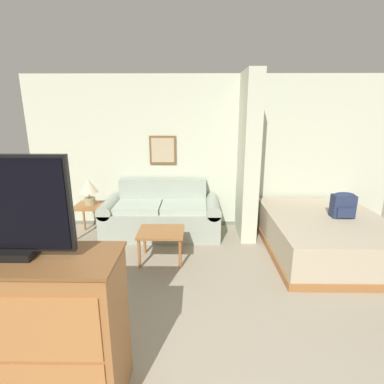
{
  "coord_description": "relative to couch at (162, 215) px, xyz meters",
  "views": [
    {
      "loc": [
        -0.24,
        -1.17,
        2.02
      ],
      "look_at": [
        -0.28,
        2.38,
        1.05
      ],
      "focal_mm": 28.0,
      "sensor_mm": 36.0,
      "label": 1
    }
  ],
  "objects": [
    {
      "name": "wall_back",
      "position": [
        0.8,
        0.48,
        0.97
      ],
      "size": [
        6.24,
        0.16,
        2.6
      ],
      "color": "beige",
      "rests_on": "ground_plane"
    },
    {
      "name": "couch",
      "position": [
        0.0,
        0.0,
        0.0
      ],
      "size": [
        1.93,
        0.84,
        0.89
      ],
      "color": "#99A393",
      "rests_on": "ground_plane"
    },
    {
      "name": "tv",
      "position": [
        -0.57,
        -3.01,
        1.12
      ],
      "size": [
        0.78,
        0.16,
        0.66
      ],
      "color": "black",
      "rests_on": "tv_dresser"
    },
    {
      "name": "backpack",
      "position": [
        2.67,
        -0.63,
        0.4
      ],
      "size": [
        0.31,
        0.2,
        0.37
      ],
      "color": "#232D4C",
      "rests_on": "bed"
    },
    {
      "name": "coffee_table",
      "position": [
        0.09,
        -0.94,
        0.05
      ],
      "size": [
        0.62,
        0.5,
        0.44
      ],
      "color": "#996033",
      "rests_on": "ground_plane"
    },
    {
      "name": "tv_dresser",
      "position": [
        -0.57,
        -3.01,
        0.23
      ],
      "size": [
        1.29,
        0.5,
        1.12
      ],
      "color": "#996033",
      "rests_on": "ground_plane"
    },
    {
      "name": "wall_partition_pillar",
      "position": [
        1.4,
        0.02,
        0.97
      ],
      "size": [
        0.24,
        0.82,
        2.6
      ],
      "color": "beige",
      "rests_on": "ground_plane"
    },
    {
      "name": "table_lamp",
      "position": [
        -1.16,
        -0.07,
        0.48
      ],
      "size": [
        0.29,
        0.29,
        0.43
      ],
      "color": "tan",
      "rests_on": "side_table"
    },
    {
      "name": "bed",
      "position": [
        2.47,
        -0.64,
        -0.06
      ],
      "size": [
        1.65,
        2.06,
        0.54
      ],
      "color": "#996033",
      "rests_on": "ground_plane"
    },
    {
      "name": "side_table",
      "position": [
        -1.16,
        -0.07,
        0.12
      ],
      "size": [
        0.47,
        0.47,
        0.53
      ],
      "color": "#996033",
      "rests_on": "ground_plane"
    }
  ]
}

